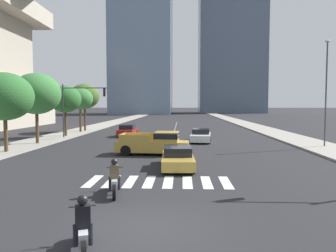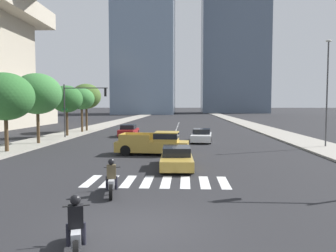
% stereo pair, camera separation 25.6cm
% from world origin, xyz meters
% --- Properties ---
extents(ground_plane, '(800.00, 800.00, 0.00)m').
position_xyz_m(ground_plane, '(0.00, 0.00, 0.00)').
color(ground_plane, '#232326').
extents(sidewalk_east, '(4.00, 260.00, 0.15)m').
position_xyz_m(sidewalk_east, '(12.86, 30.00, 0.07)').
color(sidewalk_east, gray).
rests_on(sidewalk_east, ground).
extents(sidewalk_west, '(4.00, 260.00, 0.15)m').
position_xyz_m(sidewalk_west, '(-12.86, 30.00, 0.07)').
color(sidewalk_west, gray).
rests_on(sidewalk_west, ground).
extents(crosswalk_near, '(6.75, 2.54, 0.01)m').
position_xyz_m(crosswalk_near, '(0.00, 5.80, 0.00)').
color(crosswalk_near, silver).
rests_on(crosswalk_near, ground).
extents(lane_divider_center, '(0.14, 50.00, 0.01)m').
position_xyz_m(lane_divider_center, '(0.00, 33.80, 0.00)').
color(lane_divider_center, silver).
rests_on(lane_divider_center, ground).
extents(motorcycle_lead, '(0.92, 2.02, 1.49)m').
position_xyz_m(motorcycle_lead, '(-1.31, -1.77, 0.58)').
color(motorcycle_lead, black).
rests_on(motorcycle_lead, ground).
extents(motorcycle_trailing, '(0.74, 2.18, 1.49)m').
position_xyz_m(motorcycle_trailing, '(-1.63, 3.52, 0.58)').
color(motorcycle_trailing, black).
rests_on(motorcycle_trailing, ground).
extents(pickup_truck, '(5.38, 2.31, 1.67)m').
position_xyz_m(pickup_truck, '(-0.81, 14.35, 0.81)').
color(pickup_truck, '#B28E38').
rests_on(pickup_truck, ground).
extents(sedan_red_0, '(1.85, 4.34, 1.34)m').
position_xyz_m(sedan_red_0, '(-5.22, 28.10, 0.62)').
color(sedan_red_0, maroon).
rests_on(sedan_red_0, ground).
extents(sedan_gold_1, '(1.96, 4.49, 1.21)m').
position_xyz_m(sedan_gold_1, '(0.84, 9.34, 0.56)').
color(sedan_gold_1, '#B28E38').
rests_on(sedan_gold_1, ground).
extents(sedan_white_2, '(2.28, 4.77, 1.27)m').
position_xyz_m(sedan_white_2, '(2.93, 22.82, 0.59)').
color(sedan_white_2, silver).
rests_on(sedan_white_2, ground).
extents(traffic_signal_far, '(5.03, 0.28, 5.67)m').
position_xyz_m(traffic_signal_far, '(-9.86, 25.23, 4.07)').
color(traffic_signal_far, '#333335').
rests_on(traffic_signal_far, sidewalk_west).
extents(street_lamp_east, '(0.50, 0.24, 8.87)m').
position_xyz_m(street_lamp_east, '(13.16, 18.75, 5.20)').
color(street_lamp_east, '#3F3F42').
rests_on(street_lamp_east, sidewalk_east).
extents(street_tree_nearest, '(4.19, 4.19, 5.88)m').
position_xyz_m(street_tree_nearest, '(-12.06, 14.36, 4.24)').
color(street_tree_nearest, '#4C3823').
rests_on(street_tree_nearest, sidewalk_west).
extents(street_tree_second, '(4.35, 4.35, 6.33)m').
position_xyz_m(street_tree_second, '(-12.06, 19.68, 4.63)').
color(street_tree_second, '#4C3823').
rests_on(street_tree_second, sidewalk_west).
extents(street_tree_third, '(3.57, 3.57, 5.65)m').
position_xyz_m(street_tree_third, '(-12.06, 26.97, 4.27)').
color(street_tree_third, '#4C3823').
rests_on(street_tree_third, sidewalk_west).
extents(street_tree_fourth, '(3.27, 3.27, 5.65)m').
position_xyz_m(street_tree_fourth, '(-12.06, 32.38, 4.39)').
color(street_tree_fourth, '#4C3823').
rests_on(street_tree_fourth, sidewalk_west).
extents(street_tree_fifth, '(3.96, 3.96, 6.31)m').
position_xyz_m(street_tree_fifth, '(-12.06, 34.36, 4.77)').
color(street_tree_fifth, '#4C3823').
rests_on(street_tree_fifth, sidewalk_west).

